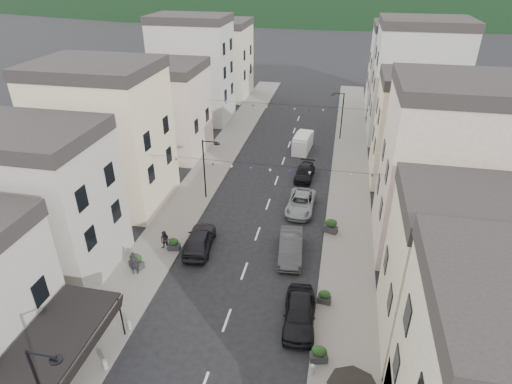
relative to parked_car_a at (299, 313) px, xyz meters
The scene contains 22 objects.
sidewalk_left 23.61m from the parked_car_a, 120.71° to the left, with size 4.00×76.00×0.12m, color slate.
sidewalk_right 20.52m from the parked_car_a, 81.74° to the left, with size 4.00×76.00×0.12m, color slate.
boutique_awning 13.77m from the parked_car_a, 150.38° to the right, with size 3.77×7.50×3.28m.
buildings_row_left 32.70m from the parked_car_a, 126.19° to the left, with size 10.20×54.16×14.00m.
buildings_row_right 27.35m from the parked_car_a, 68.21° to the left, with size 10.20×54.16×14.50m.
streetlamp_left_far 17.89m from the parked_car_a, 125.98° to the left, with size 1.70×0.56×6.00m.
streetlamp_right_far 32.44m from the parked_car_a, 87.75° to the left, with size 1.70×0.56×6.00m.
bunting_near 12.24m from the parked_car_a, 113.87° to the left, with size 19.00×0.28×0.62m.
bunting_far 27.11m from the parked_car_a, 99.83° to the left, with size 19.00×0.28×0.62m.
parked_car_a is the anchor object (origin of this frame).
parked_car_b 7.02m from the parked_car_a, 101.92° to the left, with size 1.75×5.02×1.66m, color #353638.
parked_car_c 13.99m from the parked_car_a, 95.90° to the left, with size 2.41×5.22×1.45m, color gray.
parked_car_d 20.55m from the parked_car_a, 94.90° to the left, with size 1.79×4.41×1.28m, color black.
parked_car_e 10.70m from the parked_car_a, 143.96° to the left, with size 2.00×4.98×1.70m, color black.
delivery_van 27.88m from the parked_car_a, 95.68° to the left, with size 2.19×4.60×2.13m.
pedestrian_a 12.49m from the parked_car_a, 169.23° to the left, with size 0.65×0.43×1.79m, color black.
pedestrian_b 12.54m from the parked_car_a, 153.62° to the left, with size 0.80×0.62×1.64m, color #29222D.
planter_la 12.84m from the parked_car_a, 166.51° to the left, with size 1.22×0.95×1.21m.
planter_lb 11.97m from the parked_car_a, 151.91° to the left, with size 1.03×0.69×1.07m.
planter_ra 3.15m from the parked_car_a, 62.60° to the right, with size 1.10×0.77×1.12m.
planter_rb 2.51m from the parked_car_a, 54.69° to the left, with size 0.95×0.59×1.01m.
planter_rc 10.70m from the parked_car_a, 82.23° to the left, with size 1.26×0.94×1.26m.
Camera 1 is at (5.87, -8.29, 20.45)m, focal length 30.00 mm.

